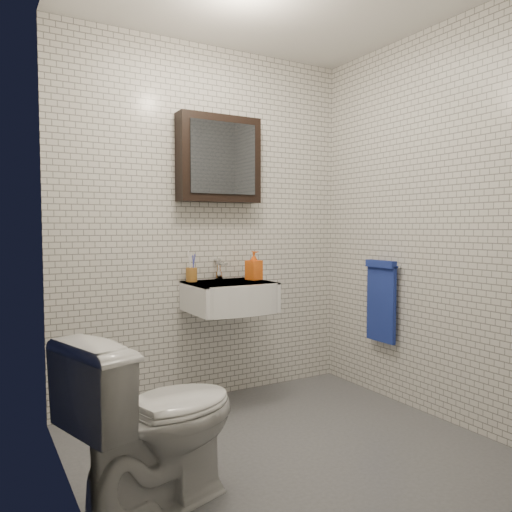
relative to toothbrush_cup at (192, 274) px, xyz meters
name	(u,v)px	position (x,y,z in m)	size (l,w,h in m)	color
ground	(285,448)	(0.16, -0.92, -0.90)	(2.20, 2.00, 0.01)	#4C4E54
room_shell	(286,182)	(0.16, -0.92, 0.56)	(2.22, 2.02, 2.51)	silver
washbasin	(232,296)	(0.21, -0.19, -0.15)	(0.55, 0.50, 0.20)	white
faucet	(219,270)	(0.21, 0.01, 0.01)	(0.06, 0.20, 0.15)	silver
mirror_cabinet	(219,159)	(0.21, 0.00, 0.80)	(0.60, 0.15, 0.60)	black
towel_rail	(381,298)	(1.21, -0.57, -0.18)	(0.09, 0.30, 0.58)	silver
toothbrush_cup	(192,274)	(0.00, 0.00, 0.00)	(0.08, 0.08, 0.21)	#9C6527
soap_bottle	(254,265)	(0.43, -0.11, 0.05)	(0.09, 0.09, 0.21)	orange
toilet	(157,420)	(-0.64, -1.13, -0.51)	(0.44, 0.77, 0.78)	silver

